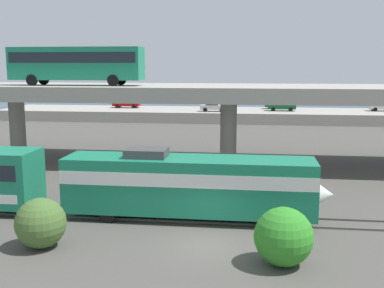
# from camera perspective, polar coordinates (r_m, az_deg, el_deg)

# --- Properties ---
(ground_plane) EXTENTS (260.00, 260.00, 0.00)m
(ground_plane) POSITION_cam_1_polar(r_m,az_deg,el_deg) (24.44, 1.91, -12.13)
(ground_plane) COLOR #4C4944
(rail_strip_near) EXTENTS (110.00, 0.12, 0.12)m
(rail_strip_near) POSITION_cam_1_polar(r_m,az_deg,el_deg) (27.42, 2.55, -9.54)
(rail_strip_near) COLOR #59544C
(rail_strip_near) RESTS_ON ground_plane
(rail_strip_far) EXTENTS (110.00, 0.12, 0.12)m
(rail_strip_far) POSITION_cam_1_polar(r_m,az_deg,el_deg) (28.90, 2.81, -8.53)
(rail_strip_far) COLOR #59544C
(rail_strip_far) RESTS_ON ground_plane
(train_locomotive) EXTENTS (15.63, 3.04, 4.18)m
(train_locomotive) POSITION_cam_1_polar(r_m,az_deg,el_deg) (27.62, 1.09, -4.77)
(train_locomotive) COLOR #197A56
(train_locomotive) RESTS_ON ground_plane
(highway_overpass) EXTENTS (96.00, 10.24, 7.19)m
(highway_overpass) POSITION_cam_1_polar(r_m,az_deg,el_deg) (42.74, 4.49, 5.97)
(highway_overpass) COLOR #9E998E
(highway_overpass) RESTS_ON ground_plane
(transit_bus_on_overpass) EXTENTS (12.00, 2.68, 3.40)m
(transit_bus_on_overpass) POSITION_cam_1_polar(r_m,az_deg,el_deg) (44.07, -13.87, 9.59)
(transit_bus_on_overpass) COLOR #197A56
(transit_bus_on_overpass) RESTS_ON highway_overpass
(pier_parking_lot) EXTENTS (79.25, 11.86, 1.68)m
(pier_parking_lot) POSITION_cam_1_polar(r_m,az_deg,el_deg) (78.07, 5.72, 3.51)
(pier_parking_lot) COLOR #9E998E
(pier_parking_lot) RESTS_ON ground_plane
(parked_car_0) EXTENTS (4.20, 1.82, 1.50)m
(parked_car_0) POSITION_cam_1_polar(r_m,az_deg,el_deg) (75.24, 2.62, 4.55)
(parked_car_0) COLOR #B7B7BC
(parked_car_0) RESTS_ON pier_parking_lot
(parked_car_1) EXTENTS (4.12, 1.97, 1.50)m
(parked_car_1) POSITION_cam_1_polar(r_m,az_deg,el_deg) (81.73, 22.10, 4.26)
(parked_car_1) COLOR #B7B7BC
(parked_car_1) RESTS_ON pier_parking_lot
(parked_car_2) EXTENTS (4.44, 1.82, 1.50)m
(parked_car_2) POSITION_cam_1_polar(r_m,az_deg,el_deg) (77.36, 10.85, 4.53)
(parked_car_2) COLOR #0C4C26
(parked_car_2) RESTS_ON pier_parking_lot
(parked_car_3) EXTENTS (4.66, 1.87, 1.50)m
(parked_car_3) POSITION_cam_1_polar(r_m,az_deg,el_deg) (82.33, -7.92, 4.91)
(parked_car_3) COLOR maroon
(parked_car_3) RESTS_ON pier_parking_lot
(parked_car_4) EXTENTS (4.69, 1.98, 1.50)m
(parked_car_4) POSITION_cam_1_polar(r_m,az_deg,el_deg) (80.91, 3.55, 4.90)
(parked_car_4) COLOR #9E998C
(parked_car_4) RESTS_ON pier_parking_lot
(parked_car_5) EXTENTS (4.33, 1.90, 1.50)m
(parked_car_5) POSITION_cam_1_polar(r_m,az_deg,el_deg) (80.86, 10.33, 4.76)
(parked_car_5) COLOR #0C4C26
(parked_car_5) RESTS_ON pier_parking_lot
(harbor_water) EXTENTS (140.00, 36.00, 0.01)m
(harbor_water) POSITION_cam_1_polar(r_m,az_deg,el_deg) (101.03, 6.09, 4.40)
(harbor_water) COLOR navy
(harbor_water) RESTS_ON ground_plane
(shrub_left) EXTENTS (2.53, 2.53, 2.53)m
(shrub_left) POSITION_cam_1_polar(r_m,az_deg,el_deg) (24.87, -17.87, -9.11)
(shrub_left) COLOR #44662D
(shrub_left) RESTS_ON ground_plane
(shrub_right) EXTENTS (2.70, 2.70, 2.70)m
(shrub_right) POSITION_cam_1_polar(r_m,az_deg,el_deg) (22.08, 11.04, -10.97)
(shrub_right) COLOR #2F8726
(shrub_right) RESTS_ON ground_plane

